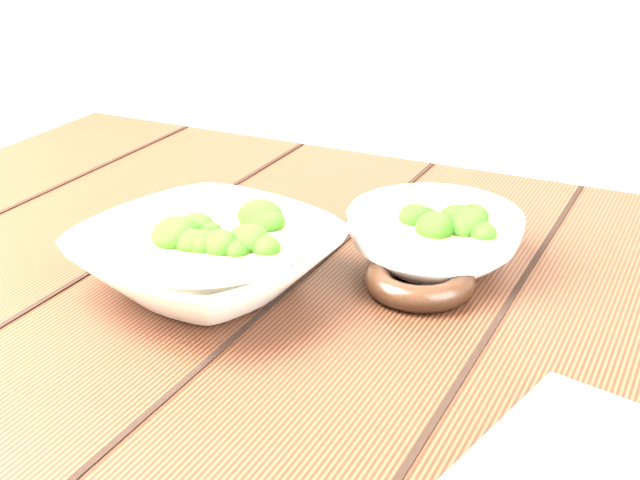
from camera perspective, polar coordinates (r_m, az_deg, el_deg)
table at (r=0.94m, az=-0.13°, el=-9.38°), size 1.20×0.80×0.75m
soup_bowl_front at (r=0.87m, az=-7.26°, el=-1.09°), size 0.29×0.29×0.07m
soup_bowl_back at (r=0.92m, az=7.30°, el=0.22°), size 0.24×0.24×0.06m
trivet at (r=0.87m, az=6.41°, el=-2.57°), size 0.13×0.13×0.03m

